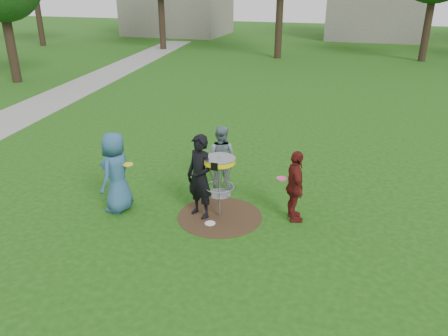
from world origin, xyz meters
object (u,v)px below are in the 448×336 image
(player_blue, at_px, (116,172))
(disc_golf_basket, at_px, (220,173))
(player_black, at_px, (200,177))
(player_grey, at_px, (221,157))
(player_maroon, at_px, (295,187))

(player_blue, distance_m, disc_golf_basket, 2.23)
(player_blue, relative_size, disc_golf_basket, 1.28)
(player_black, bearing_deg, player_grey, 116.19)
(player_blue, height_order, player_black, player_black)
(player_blue, xyz_separation_m, disc_golf_basket, (2.19, 0.37, 0.13))
(player_blue, bearing_deg, player_grey, 139.06)
(player_grey, distance_m, disc_golf_basket, 1.54)
(player_blue, distance_m, player_grey, 2.52)
(player_black, xyz_separation_m, player_grey, (-0.05, 1.54, -0.13))
(disc_golf_basket, bearing_deg, player_blue, -170.54)
(player_blue, xyz_separation_m, player_grey, (1.75, 1.82, -0.12))
(player_black, distance_m, player_maroon, 1.96)
(player_black, distance_m, disc_golf_basket, 0.42)
(player_grey, relative_size, disc_golf_basket, 1.12)
(player_maroon, distance_m, disc_golf_basket, 1.57)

